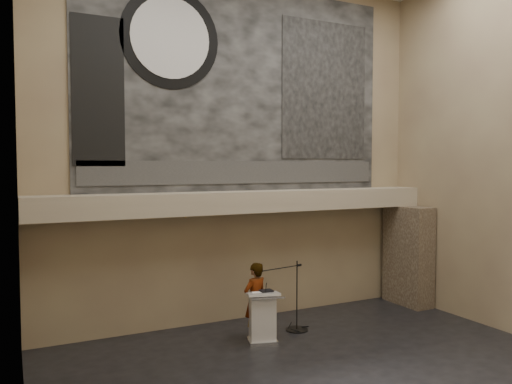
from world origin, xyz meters
TOP-DOWN VIEW (x-y plane):
  - floor at (0.00, 0.00)m, footprint 10.00×10.00m
  - wall_back at (0.00, 4.00)m, footprint 10.00×0.02m
  - wall_left at (-5.00, 0.00)m, footprint 0.02×8.00m
  - soffit at (0.00, 3.60)m, footprint 10.00×0.80m
  - sprinkler_left at (-1.60, 3.55)m, footprint 0.04×0.04m
  - sprinkler_right at (1.90, 3.55)m, footprint 0.04×0.04m
  - banner at (0.00, 3.97)m, footprint 8.00×0.05m
  - banner_text_strip at (0.00, 3.93)m, footprint 7.76×0.02m
  - banner_clock_rim at (-1.80, 3.93)m, footprint 2.30×0.02m
  - banner_clock_face at (-1.80, 3.91)m, footprint 1.84×0.02m
  - banner_building_print at (2.40, 3.93)m, footprint 2.60×0.02m
  - banner_brick_print at (-3.40, 3.93)m, footprint 1.10×0.02m
  - stone_pier at (4.65, 3.15)m, footprint 0.60×1.40m
  - lectern at (-0.34, 2.20)m, footprint 0.79×0.66m
  - binder at (-0.23, 2.22)m, footprint 0.27×0.22m
  - papers at (-0.46, 2.18)m, footprint 0.28×0.34m
  - speaker_person at (-0.36, 2.52)m, footprint 0.70×0.56m
  - mic_stand at (0.72, 2.59)m, footprint 1.39×0.52m

SIDE VIEW (x-z plane):
  - floor at x=0.00m, z-range 0.00..0.00m
  - mic_stand at x=0.72m, z-range -0.57..1.05m
  - lectern at x=-0.34m, z-range -0.01..1.12m
  - speaker_person at x=-0.36m, z-range 0.00..1.69m
  - papers at x=-0.46m, z-range 1.10..1.10m
  - binder at x=-0.23m, z-range 1.10..1.14m
  - stone_pier at x=4.65m, z-range 0.00..2.70m
  - sprinkler_left at x=-1.60m, z-range 2.64..2.70m
  - sprinkler_right at x=1.90m, z-range 2.64..2.70m
  - soffit at x=0.00m, z-range 2.70..3.20m
  - banner_text_strip at x=0.00m, z-range 3.38..3.93m
  - wall_back at x=0.00m, z-range 0.00..8.50m
  - wall_left at x=-5.00m, z-range 0.00..8.50m
  - banner_brick_print at x=-3.40m, z-range 3.80..7.00m
  - banner at x=0.00m, z-range 3.20..8.20m
  - banner_building_print at x=2.40m, z-range 4.00..7.60m
  - banner_clock_rim at x=-1.80m, z-range 5.55..7.85m
  - banner_clock_face at x=-1.80m, z-range 5.78..7.62m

